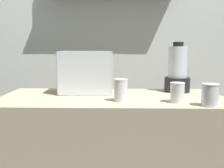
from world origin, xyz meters
TOP-DOWN VIEW (x-y plane):
  - counter at (0.00, 0.00)m, footprint 1.40×0.64m
  - back_wall_unit at (-0.00, 0.77)m, footprint 2.60×0.24m
  - carrot_display_bin at (-0.17, 0.13)m, footprint 0.35×0.21m
  - blender_pitcher at (0.45, 0.20)m, footprint 0.17×0.17m
  - juice_cup_mango_far_left at (0.05, -0.14)m, footprint 0.08×0.08m
  - juice_cup_beet_left at (0.37, -0.17)m, footprint 0.08×0.08m
  - juice_cup_beet_middle at (0.52, -0.26)m, footprint 0.09×0.09m

SIDE VIEW (x-z plane):
  - counter at x=0.00m, z-range 0.00..0.90m
  - juice_cup_beet_left at x=0.37m, z-range 0.89..1.01m
  - juice_cup_beet_middle at x=0.52m, z-range 0.89..1.01m
  - juice_cup_mango_far_left at x=0.05m, z-range 0.89..1.02m
  - carrot_display_bin at x=-0.17m, z-range 0.85..1.13m
  - blender_pitcher at x=0.45m, z-range 0.86..1.21m
  - back_wall_unit at x=0.00m, z-range 0.02..2.52m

